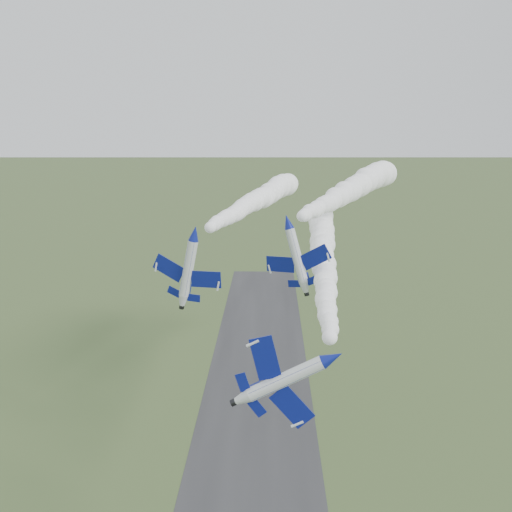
{
  "coord_description": "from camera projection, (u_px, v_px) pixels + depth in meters",
  "views": [
    {
      "loc": [
        2.85,
        -63.47,
        58.76
      ],
      "look_at": [
        0.71,
        16.25,
        40.11
      ],
      "focal_mm": 40.0,
      "sensor_mm": 36.0,
      "label": 1
    }
  ],
  "objects": [
    {
      "name": "jet_lead",
      "position": [
        333.0,
        358.0,
        59.48
      ],
      "size": [
        5.36,
        13.29,
        9.75
      ],
      "rotation": [
        0.0,
        1.08,
        -0.05
      ],
      "color": "silver"
    },
    {
      "name": "jet_pair_right",
      "position": [
        287.0,
        222.0,
        84.71
      ],
      "size": [
        10.1,
        12.03,
        4.0
      ],
      "rotation": [
        0.0,
        -0.29,
        -0.43
      ],
      "color": "silver"
    },
    {
      "name": "smoke_trail_jet_lead",
      "position": [
        324.0,
        259.0,
        93.86
      ],
      "size": [
        8.25,
        65.16,
        4.94
      ],
      "primitive_type": null,
      "rotation": [
        0.0,
        0.0,
        -0.05
      ],
      "color": "white"
    },
    {
      "name": "jet_pair_left",
      "position": [
        194.0,
        233.0,
        83.82
      ],
      "size": [
        11.04,
        13.12,
        3.8
      ],
      "rotation": [
        0.0,
        0.21,
        -0.28
      ],
      "color": "silver"
    },
    {
      "name": "runway",
      "position": [
        254.0,
        452.0,
        104.43
      ],
      "size": [
        24.0,
        260.0,
        0.04
      ],
      "primitive_type": "cube",
      "color": "#29292C",
      "rests_on": "ground"
    },
    {
      "name": "smoke_trail_jet_pair_right",
      "position": [
        350.0,
        190.0,
        110.17
      ],
      "size": [
        27.77,
        51.28,
        5.61
      ],
      "primitive_type": null,
      "rotation": [
        0.0,
        0.0,
        -0.43
      ],
      "color": "white"
    },
    {
      "name": "smoke_trail_jet_pair_left",
      "position": [
        256.0,
        201.0,
        111.07
      ],
      "size": [
        19.3,
        51.75,
        4.95
      ],
      "primitive_type": null,
      "rotation": [
        0.0,
        0.0,
        -0.28
      ],
      "color": "white"
    }
  ]
}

